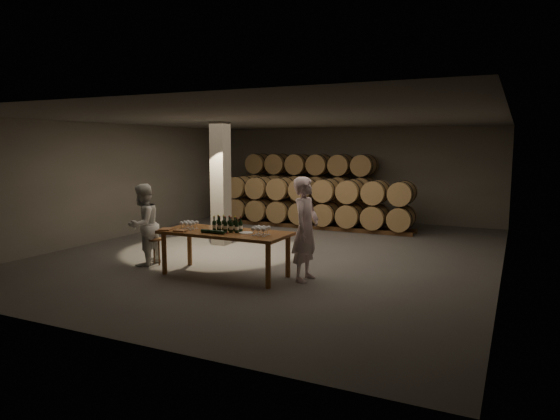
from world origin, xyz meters
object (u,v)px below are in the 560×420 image
at_px(tasting_table, 225,236).
at_px(person_man, 306,229).
at_px(notebook_near, 181,231).
at_px(stool, 154,243).
at_px(bottle_cluster, 227,226).
at_px(plate, 246,233).
at_px(person_woman, 143,225).

relative_size(tasting_table, person_man, 1.30).
relative_size(notebook_near, stool, 0.40).
bearing_deg(notebook_near, bottle_cluster, 20.19).
distance_m(plate, stool, 2.41).
xyz_separation_m(person_man, person_woman, (-3.65, -0.38, -0.11)).
height_order(person_man, person_woman, person_man).
xyz_separation_m(bottle_cluster, person_woman, (-2.13, -0.01, -0.12)).
xyz_separation_m(bottle_cluster, plate, (0.43, -0.01, -0.10)).
height_order(plate, notebook_near, notebook_near).
distance_m(plate, notebook_near, 1.33).
xyz_separation_m(notebook_near, person_man, (2.37, 0.77, 0.09)).
height_order(plate, person_man, person_man).
bearing_deg(person_woman, person_man, 91.15).
distance_m(stool, person_man, 3.51).
xyz_separation_m(stool, person_man, (3.46, 0.28, 0.52)).
distance_m(plate, person_woman, 2.57).
xyz_separation_m(tasting_table, person_woman, (-2.08, 0.00, 0.09)).
height_order(tasting_table, person_man, person_man).
distance_m(notebook_near, stool, 1.28).
height_order(notebook_near, stool, notebook_near).
bearing_deg(tasting_table, plate, -0.63).
height_order(bottle_cluster, notebook_near, bottle_cluster).
bearing_deg(bottle_cluster, person_man, 13.83).
relative_size(plate, stool, 0.46).
height_order(bottle_cluster, person_woman, person_woman).
distance_m(tasting_table, person_man, 1.63).
relative_size(tasting_table, person_woman, 1.46).
distance_m(notebook_near, person_woman, 1.34).
bearing_deg(stool, person_man, 4.59).
relative_size(notebook_near, person_man, 0.12).
xyz_separation_m(stool, person_woman, (-0.19, -0.10, 0.41)).
height_order(stool, person_woman, person_woman).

